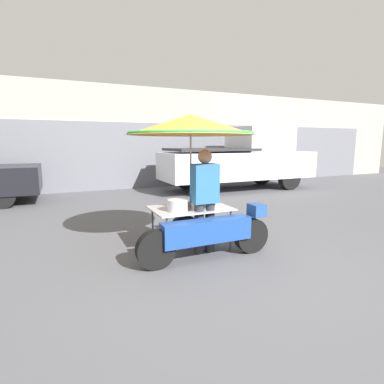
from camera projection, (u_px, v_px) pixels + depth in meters
ground_plane at (221, 262)px, 4.13m from camera, size 36.00×36.00×0.00m
shopfront_building at (113, 139)px, 11.28m from camera, size 28.00×2.06×3.59m
vendor_motorcycle_cart at (193, 144)px, 4.41m from camera, size 2.01×1.90×2.05m
vendor_person at (205, 196)px, 4.38m from camera, size 0.38×0.22×1.54m
pickup_truck at (242, 160)px, 10.50m from camera, size 5.42×1.86×2.17m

